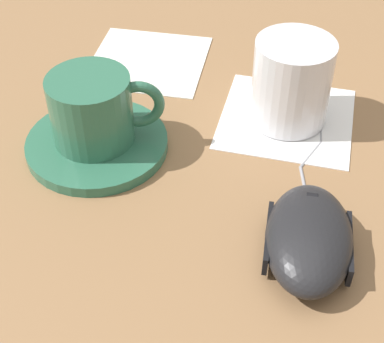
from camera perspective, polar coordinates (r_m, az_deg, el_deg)
The scene contains 8 objects.
ground_plane at distance 0.55m, azimuth -0.10°, elevation 0.50°, with size 3.00×3.00×0.00m, color olive.
saucer at distance 0.57m, azimuth -9.17°, elevation 2.65°, with size 0.14×0.14×0.01m, color #2D664C.
coffee_cup at distance 0.55m, azimuth -9.49°, elevation 5.98°, with size 0.08×0.11×0.07m.
computer_mouse at distance 0.47m, azimuth 11.25°, elevation -6.34°, with size 0.12×0.07×0.04m.
mouse_cable at distance 0.62m, azimuth 10.64°, elevation 5.46°, with size 0.25×0.06×0.00m.
napkin_under_glass at distance 0.61m, azimuth 9.16°, elevation 5.14°, with size 0.13×0.13×0.00m, color white.
drinking_glass at distance 0.59m, azimuth 9.62°, elevation 8.55°, with size 0.08×0.08×0.09m, color silver.
napkin_spare at distance 0.70m, azimuth -4.27°, elevation 10.69°, with size 0.13×0.13×0.00m, color silver.
Camera 1 is at (-0.40, -0.09, 0.37)m, focal length 55.00 mm.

